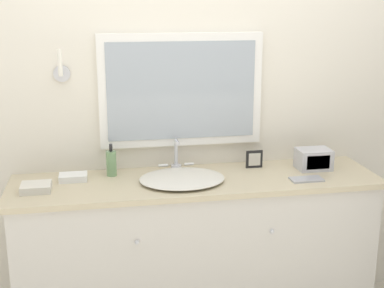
# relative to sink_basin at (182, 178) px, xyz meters

# --- Properties ---
(wall_back) EXTENTS (8.00, 0.18, 2.55)m
(wall_back) POSITION_rel_sink_basin_xyz_m (0.08, 0.31, 0.34)
(wall_back) COLOR silver
(wall_back) RESTS_ON ground_plane
(vanity_counter) EXTENTS (2.02, 0.53, 0.92)m
(vanity_counter) POSITION_rel_sink_basin_xyz_m (0.08, 0.02, -0.48)
(vanity_counter) COLOR beige
(vanity_counter) RESTS_ON ground_plane
(sink_basin) EXTENTS (0.46, 0.43, 0.19)m
(sink_basin) POSITION_rel_sink_basin_xyz_m (0.00, 0.00, 0.00)
(sink_basin) COLOR silver
(sink_basin) RESTS_ON vanity_counter
(soap_bottle) EXTENTS (0.06, 0.06, 0.18)m
(soap_bottle) POSITION_rel_sink_basin_xyz_m (-0.37, 0.16, 0.06)
(soap_bottle) COLOR #709966
(soap_bottle) RESTS_ON vanity_counter
(appliance_box) EXTENTS (0.19, 0.14, 0.12)m
(appliance_box) POSITION_rel_sink_basin_xyz_m (0.78, 0.08, 0.04)
(appliance_box) COLOR #BCBCC1
(appliance_box) RESTS_ON vanity_counter
(picture_frame) EXTENTS (0.10, 0.01, 0.10)m
(picture_frame) POSITION_rel_sink_basin_xyz_m (0.45, 0.16, 0.03)
(picture_frame) COLOR black
(picture_frame) RESTS_ON vanity_counter
(hand_towel_near_sink) EXTENTS (0.15, 0.13, 0.04)m
(hand_towel_near_sink) POSITION_rel_sink_basin_xyz_m (-0.76, -0.02, 0.00)
(hand_towel_near_sink) COLOR silver
(hand_towel_near_sink) RESTS_ON vanity_counter
(hand_towel_far_corner) EXTENTS (0.15, 0.11, 0.04)m
(hand_towel_far_corner) POSITION_rel_sink_basin_xyz_m (-0.58, 0.12, -0.00)
(hand_towel_far_corner) COLOR white
(hand_towel_far_corner) RESTS_ON vanity_counter
(metal_tray) EXTENTS (0.18, 0.09, 0.01)m
(metal_tray) POSITION_rel_sink_basin_xyz_m (0.67, -0.11, -0.01)
(metal_tray) COLOR #ADADB2
(metal_tray) RESTS_ON vanity_counter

